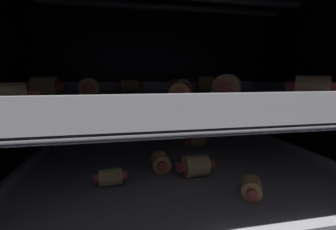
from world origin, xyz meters
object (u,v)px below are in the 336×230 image
object	(u,v)px
pig_in_blanket_upper_0	(227,88)
pig_in_blanket_upper_3	(233,86)
pig_in_blanket_lower_1	(251,187)
pig_in_blanket_upper_1	(6,97)
pig_in_blanket_lower_2	(111,177)
oven_rack_upper	(179,103)
pig_in_blanket_upper_5	(90,88)
baking_tray_lower	(179,170)
pig_in_blanket_upper_9	(181,87)
pig_in_blanket_lower_3	(195,141)
pig_in_blanket_upper_8	(130,85)
pig_in_blanket_upper_2	(311,89)
pig_in_blanket_upper_4	(179,93)
pig_in_blanket_lower_0	(196,166)
oven_rack_lower	(178,176)
pig_in_blanket_lower_5	(198,134)
pig_in_blanket_upper_6	(206,84)
pig_in_blanket_lower_4	(161,162)
baking_tray_upper	(179,97)
pig_in_blanket_upper_7	(46,87)

from	to	relation	value
pig_in_blanket_upper_0	pig_in_blanket_upper_3	xyz separation A→B (cm)	(7.46, 12.97, -0.39)
pig_in_blanket_lower_1	pig_in_blanket_upper_1	distance (cm)	28.94
pig_in_blanket_lower_2	oven_rack_upper	size ratio (longest dim) A/B	0.09
oven_rack_upper	pig_in_blanket_upper_5	distance (cm)	13.85
pig_in_blanket_upper_3	pig_in_blanket_upper_5	distance (cm)	25.74
baking_tray_lower	pig_in_blanket_upper_9	bearing A→B (deg)	-6.07
oven_rack_upper	pig_in_blanket_upper_5	xyz separation A→B (cm)	(-13.60, 0.70, 2.55)
pig_in_blanket_lower_3	pig_in_blanket_upper_5	bearing A→B (deg)	-153.72
pig_in_blanket_lower_1	pig_in_blanket_upper_8	world-z (taller)	pig_in_blanket_upper_8
pig_in_blanket_upper_2	pig_in_blanket_upper_0	bearing A→B (deg)	158.46
pig_in_blanket_upper_3	pig_in_blanket_upper_5	size ratio (longest dim) A/B	0.83
pig_in_blanket_upper_0	pig_in_blanket_upper_5	world-z (taller)	pig_in_blanket_upper_0
pig_in_blanket_upper_2	pig_in_blanket_upper_4	distance (cm)	15.97
oven_rack_upper	pig_in_blanket_lower_0	bearing A→B (deg)	-62.24
oven_rack_lower	pig_in_blanket_lower_3	world-z (taller)	pig_in_blanket_lower_3
pig_in_blanket_lower_2	pig_in_blanket_upper_9	world-z (taller)	pig_in_blanket_upper_9
pig_in_blanket_lower_5	pig_in_blanket_upper_0	world-z (taller)	pig_in_blanket_upper_0
pig_in_blanket_upper_6	pig_in_blanket_upper_4	bearing A→B (deg)	-118.30
baking_tray_lower	oven_rack_upper	size ratio (longest dim) A/B	0.92
pig_in_blanket_upper_8	pig_in_blanket_lower_5	bearing A→B (deg)	2.95
pig_in_blanket_upper_9	pig_in_blanket_upper_8	bearing A→B (deg)	118.08
pig_in_blanket_upper_0	pig_in_blanket_upper_8	size ratio (longest dim) A/B	0.94
pig_in_blanket_lower_5	pig_in_blanket_upper_6	world-z (taller)	pig_in_blanket_upper_6
pig_in_blanket_lower_4	pig_in_blanket_upper_3	xyz separation A→B (cm)	(14.91, 5.50, 11.96)
baking_tray_upper	pig_in_blanket_upper_5	world-z (taller)	pig_in_blanket_upper_5
pig_in_blanket_lower_1	baking_tray_upper	xyz separation A→B (cm)	(-6.91, 10.75, 10.69)
pig_in_blanket_lower_2	pig_in_blanket_upper_7	distance (cm)	16.86
pig_in_blanket_upper_7	baking_tray_upper	bearing A→B (deg)	-6.74
pig_in_blanket_lower_1	pig_in_blanket_lower_2	distance (cm)	19.01
pig_in_blanket_upper_7	pig_in_blanket_upper_8	bearing A→B (deg)	42.26
pig_in_blanket_upper_7	pig_in_blanket_upper_4	bearing A→B (deg)	-34.15
pig_in_blanket_lower_4	pig_in_blanket_upper_9	size ratio (longest dim) A/B	0.75
pig_in_blanket_lower_0	pig_in_blanket_upper_9	distance (cm)	12.42
pig_in_blanket_upper_4	pig_in_blanket_upper_5	distance (cm)	15.26
pig_in_blanket_lower_4	pig_in_blanket_lower_5	size ratio (longest dim) A/B	0.90
oven_rack_lower	pig_in_blanket_lower_1	bearing A→B (deg)	-57.25
pig_in_blanket_upper_0	pig_in_blanket_upper_3	bearing A→B (deg)	60.10
pig_in_blanket_upper_4	pig_in_blanket_upper_5	bearing A→B (deg)	137.10
pig_in_blanket_lower_0	oven_rack_upper	size ratio (longest dim) A/B	0.11
pig_in_blanket_lower_5	pig_in_blanket_lower_1	bearing A→B (deg)	-93.09
pig_in_blanket_upper_5	pig_in_blanket_upper_9	size ratio (longest dim) A/B	0.91
oven_rack_lower	pig_in_blanket_upper_3	distance (cm)	19.57
pig_in_blanket_lower_1	pig_in_blanket_upper_3	xyz separation A→B (cm)	(4.87, 15.71, 12.16)
baking_tray_lower	pig_in_blanket_lower_4	bearing A→B (deg)	-170.17
pig_in_blanket_lower_1	pig_in_blanket_upper_5	world-z (taller)	pig_in_blanket_upper_5
pig_in_blanket_lower_0	baking_tray_upper	size ratio (longest dim) A/B	0.12
pig_in_blanket_upper_3	pig_in_blanket_upper_7	xyz separation A→B (cm)	(-32.02, -2.56, 0.25)
pig_in_blanket_upper_4	pig_in_blanket_upper_6	xyz separation A→B (cm)	(10.50, 19.50, 0.41)
pig_in_blanket_upper_2	pig_in_blanket_upper_6	distance (cm)	22.08
baking_tray_upper	pig_in_blanket_upper_9	distance (cm)	1.56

